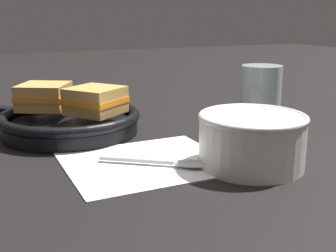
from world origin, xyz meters
TOP-DOWN VIEW (x-y plane):
  - ground_plane at (0.00, 0.00)m, footprint 4.00×4.00m
  - napkin at (-0.03, -0.02)m, footprint 0.23×0.20m
  - soup_bowl at (0.10, -0.09)m, footprint 0.15×0.15m
  - spoon at (-0.00, -0.05)m, footprint 0.14×0.11m
  - skillet at (-0.10, 0.19)m, footprint 0.29×0.30m
  - sandwich_near_left at (-0.13, 0.23)m, footprint 0.12×0.12m
  - sandwich_near_right at (-0.06, 0.15)m, footprint 0.12×0.12m
  - drinking_glass at (0.24, 0.07)m, footprint 0.08×0.08m

SIDE VIEW (x-z plane):
  - ground_plane at x=0.00m, z-range 0.00..0.00m
  - napkin at x=-0.03m, z-range 0.00..0.00m
  - spoon at x=0.00m, z-range 0.00..0.01m
  - skillet at x=-0.10m, z-range 0.00..0.04m
  - soup_bowl at x=0.10m, z-range 0.00..0.08m
  - drinking_glass at x=0.24m, z-range 0.00..0.12m
  - sandwich_near_left at x=-0.13m, z-range 0.04..0.09m
  - sandwich_near_right at x=-0.06m, z-range 0.04..0.09m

